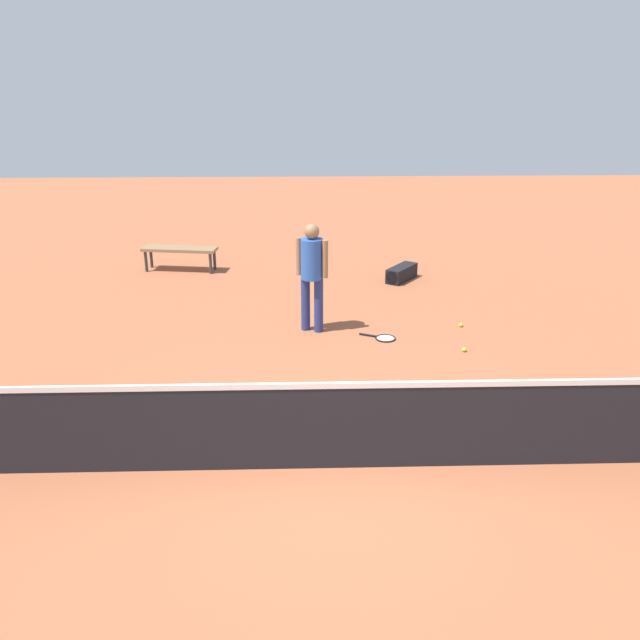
% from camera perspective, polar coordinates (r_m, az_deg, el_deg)
% --- Properties ---
extents(ground_plane, '(40.00, 40.00, 0.00)m').
position_cam_1_polar(ground_plane, '(7.10, 1.02, -12.40)').
color(ground_plane, '#9E5638').
extents(court_net, '(10.09, 0.09, 1.07)m').
position_cam_1_polar(court_net, '(6.84, 1.04, -8.88)').
color(court_net, '#4C4C51').
rests_on(court_net, ground_plane).
extents(player_near_side, '(0.51, 0.45, 1.70)m').
position_cam_1_polar(player_near_side, '(10.25, -0.69, 4.39)').
color(player_near_side, navy).
rests_on(player_near_side, ground_plane).
extents(tennis_racket_near_player, '(0.60, 0.42, 0.03)m').
position_cam_1_polar(tennis_racket_near_player, '(10.28, 5.44, -1.52)').
color(tennis_racket_near_player, black).
rests_on(tennis_racket_near_player, ground_plane).
extents(tennis_ball_near_player, '(0.07, 0.07, 0.07)m').
position_cam_1_polar(tennis_ball_near_player, '(10.93, 11.87, -0.41)').
color(tennis_ball_near_player, '#C6E033').
rests_on(tennis_ball_near_player, ground_plane).
extents(tennis_ball_by_net, '(0.07, 0.07, 0.07)m').
position_cam_1_polar(tennis_ball_by_net, '(7.62, -1.17, -9.63)').
color(tennis_ball_by_net, '#C6E033').
rests_on(tennis_ball_by_net, ground_plane).
extents(tennis_ball_midcourt, '(0.07, 0.07, 0.07)m').
position_cam_1_polar(tennis_ball_midcourt, '(9.99, 12.13, -2.47)').
color(tennis_ball_midcourt, '#C6E033').
rests_on(tennis_ball_midcourt, ground_plane).
extents(tennis_ball_baseline, '(0.07, 0.07, 0.07)m').
position_cam_1_polar(tennis_ball_baseline, '(7.67, -14.67, -10.12)').
color(tennis_ball_baseline, '#C6E033').
rests_on(tennis_ball_baseline, ground_plane).
extents(tennis_ball_stray_left, '(0.07, 0.07, 0.07)m').
position_cam_1_polar(tennis_ball_stray_left, '(7.96, -10.88, -8.60)').
color(tennis_ball_stray_left, '#C6E033').
rests_on(tennis_ball_stray_left, ground_plane).
extents(tennis_ball_stray_right, '(0.07, 0.07, 0.07)m').
position_cam_1_polar(tennis_ball_stray_right, '(8.14, -12.44, -8.02)').
color(tennis_ball_stray_right, '#C6E033').
rests_on(tennis_ball_stray_right, ground_plane).
extents(courtside_bench, '(1.54, 0.62, 0.48)m').
position_cam_1_polar(courtside_bench, '(13.92, -11.82, 5.78)').
color(courtside_bench, olive).
rests_on(courtside_bench, ground_plane).
extents(equipment_bag, '(0.70, 0.81, 0.28)m').
position_cam_1_polar(equipment_bag, '(13.13, 6.87, 3.93)').
color(equipment_bag, black).
rests_on(equipment_bag, ground_plane).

